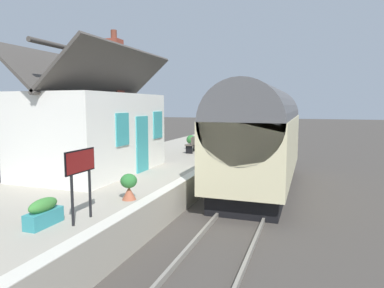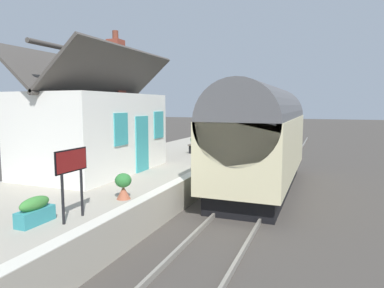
{
  "view_description": "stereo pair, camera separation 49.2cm",
  "coord_description": "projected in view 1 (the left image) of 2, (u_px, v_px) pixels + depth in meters",
  "views": [
    {
      "loc": [
        -11.72,
        -2.85,
        3.51
      ],
      "look_at": [
        0.77,
        1.5,
        1.99
      ],
      "focal_mm": 31.96,
      "sensor_mm": 36.0,
      "label": 1
    },
    {
      "loc": [
        -11.55,
        -3.32,
        3.51
      ],
      "look_at": [
        0.77,
        1.5,
        1.99
      ],
      "focal_mm": 31.96,
      "sensor_mm": 36.0,
      "label": 2
    }
  ],
  "objects": [
    {
      "name": "planter_corner_building",
      "position": [
        234.0,
        135.0,
        23.09
      ],
      "size": [
        0.63,
        0.63,
        0.91
      ],
      "color": "black",
      "rests_on": "platform"
    },
    {
      "name": "planter_bench_left",
      "position": [
        129.0,
        186.0,
        9.07
      ],
      "size": [
        0.44,
        0.44,
        0.7
      ],
      "color": "#9E5138",
      "rests_on": "platform"
    },
    {
      "name": "platform_edge_coping",
      "position": [
        193.0,
        173.0,
        12.59
      ],
      "size": [
        32.0,
        0.36,
        0.02
      ],
      "primitive_type": "cube",
      "color": "beige",
      "rests_on": "platform"
    },
    {
      "name": "train",
      "position": [
        260.0,
        136.0,
        14.08
      ],
      "size": [
        9.05,
        2.73,
        4.32
      ],
      "color": "black",
      "rests_on": "ground"
    },
    {
      "name": "bench_near_building",
      "position": [
        194.0,
        143.0,
        18.17
      ],
      "size": [
        1.41,
        0.46,
        0.88
      ],
      "color": "brown",
      "rests_on": "platform"
    },
    {
      "name": "planter_under_sign",
      "position": [
        191.0,
        142.0,
        19.31
      ],
      "size": [
        0.52,
        0.52,
        0.86
      ],
      "color": "gray",
      "rests_on": "platform"
    },
    {
      "name": "rail_near",
      "position": [
        270.0,
        205.0,
        11.78
      ],
      "size": [
        52.0,
        0.08,
        0.14
      ],
      "primitive_type": "cube",
      "color": "gray",
      "rests_on": "ground"
    },
    {
      "name": "station_sign_board",
      "position": [
        80.0,
        167.0,
        7.29
      ],
      "size": [
        0.96,
        0.06,
        1.57
      ],
      "color": "black",
      "rests_on": "platform"
    },
    {
      "name": "platform",
      "position": [
        131.0,
        181.0,
        13.51
      ],
      "size": [
        32.0,
        5.62,
        0.99
      ],
      "primitive_type": "cube",
      "color": "#A39B8C",
      "rests_on": "ground"
    },
    {
      "name": "planter_edge_near",
      "position": [
        44.0,
        213.0,
        7.11
      ],
      "size": [
        0.85,
        0.32,
        0.59
      ],
      "color": "teal",
      "rests_on": "platform"
    },
    {
      "name": "planter_bench_right",
      "position": [
        148.0,
        144.0,
        18.46
      ],
      "size": [
        0.52,
        0.52,
        0.78
      ],
      "color": "gray",
      "rests_on": "platform"
    },
    {
      "name": "station_building",
      "position": [
        95.0,
        129.0,
        12.76
      ],
      "size": [
        5.92,
        3.57,
        5.51
      ],
      "color": "white",
      "rests_on": "platform"
    },
    {
      "name": "bench_mid_platform",
      "position": [
        205.0,
        139.0,
        20.65
      ],
      "size": [
        1.4,
        0.44,
        0.88
      ],
      "color": "brown",
      "rests_on": "platform"
    },
    {
      "name": "ground_plane",
      "position": [
        224.0,
        203.0,
        12.32
      ],
      "size": [
        160.0,
        160.0,
        0.0
      ],
      "primitive_type": "plane",
      "color": "#423D38"
    },
    {
      "name": "lamp_post_platform",
      "position": [
        230.0,
        107.0,
        21.53
      ],
      "size": [
        0.32,
        0.5,
        3.34
      ],
      "color": "black",
      "rests_on": "platform"
    },
    {
      "name": "rail_far",
      "position": [
        229.0,
        201.0,
        12.26
      ],
      "size": [
        52.0,
        0.08,
        0.14
      ],
      "primitive_type": "cube",
      "color": "gray",
      "rests_on": "ground"
    }
  ]
}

